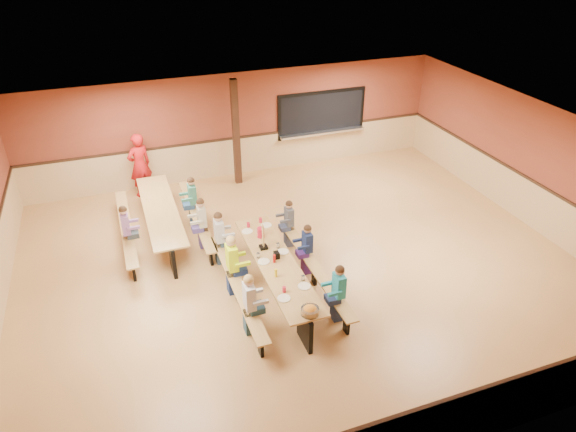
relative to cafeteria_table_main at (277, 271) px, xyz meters
name	(u,v)px	position (x,y,z in m)	size (l,w,h in m)	color
ground	(299,265)	(0.77, 0.72, -0.53)	(12.00, 12.00, 0.00)	#A2703D
room_envelope	(300,239)	(0.77, 0.72, 0.16)	(12.04, 10.04, 3.02)	brown
kitchen_pass_through	(322,115)	(3.37, 5.69, 0.96)	(2.78, 0.28, 1.38)	black
structural_post	(236,133)	(0.57, 5.12, 0.97)	(0.18, 0.18, 3.00)	black
cafeteria_table_main	(277,271)	(0.00, 0.00, 0.00)	(1.91, 3.70, 0.74)	#A87E42
cafeteria_table_second	(161,216)	(-1.88, 2.97, 0.00)	(1.91, 3.70, 0.74)	#A87E42
seated_child_white_left	(250,304)	(-0.83, -0.92, 0.10)	(0.39, 0.32, 1.26)	silver
seated_adult_yellow	(232,265)	(-0.83, 0.32, 0.13)	(0.42, 0.34, 1.32)	#CCF514
seated_child_grey_left	(220,238)	(-0.83, 1.42, 0.10)	(0.39, 0.32, 1.25)	#B4B4B4
seated_child_teal_right	(338,293)	(0.83, -1.15, 0.08)	(0.37, 0.30, 1.21)	teal
seated_child_navy_right	(307,249)	(0.83, 0.43, 0.06)	(0.35, 0.29, 1.17)	navy
seated_child_char_right	(289,224)	(0.83, 1.55, 0.05)	(0.34, 0.28, 1.15)	#464851
seated_child_purple_sec	(127,231)	(-2.70, 2.42, 0.09)	(0.38, 0.31, 1.23)	#8F6099
seated_child_green_sec	(193,201)	(-1.05, 3.31, 0.09)	(0.38, 0.31, 1.24)	#38836D
seated_child_tan_sec	(202,223)	(-1.05, 2.18, 0.09)	(0.38, 0.31, 1.23)	#B9B293
standing_woman	(140,165)	(-2.09, 5.27, 0.36)	(0.65, 0.43, 1.78)	#B21416
punch_pitcher	(261,232)	(-0.02, 1.00, 0.32)	(0.16, 0.16, 0.22)	red
chip_bowl	(310,310)	(0.05, -1.63, 0.29)	(0.32, 0.32, 0.15)	orange
napkin_dispenser	(277,255)	(0.05, 0.15, 0.28)	(0.10, 0.14, 0.13)	black
condiment_mustard	(276,273)	(-0.16, -0.43, 0.30)	(0.06, 0.06, 0.17)	yellow
condiment_ketchup	(274,259)	(-0.04, 0.02, 0.30)	(0.06, 0.06, 0.17)	#B2140F
table_paddle	(263,243)	(-0.10, 0.56, 0.35)	(0.16, 0.16, 0.56)	black
place_settings	(277,260)	(0.00, 0.00, 0.27)	(0.65, 3.30, 0.11)	beige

